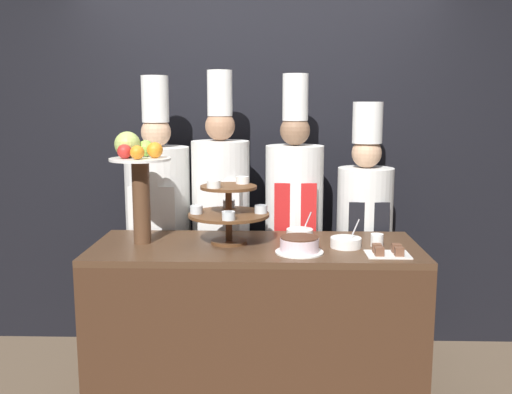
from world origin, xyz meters
TOP-DOWN VIEW (x-y plane):
  - wall_back at (0.00, 1.31)m, footprint 10.00×0.06m
  - buffet_counter at (0.00, 0.35)m, footprint 1.79×0.69m
  - tiered_stand at (-0.15, 0.39)m, footprint 0.45×0.45m
  - fruit_pedestal at (-0.65, 0.39)m, footprint 0.33×0.33m
  - cake_round at (0.23, 0.19)m, footprint 0.25×0.25m
  - cup_white at (0.66, 0.34)m, footprint 0.07×0.07m
  - cake_square_tray at (0.68, 0.16)m, footprint 0.22×0.17m
  - serving_bowl_near at (0.49, 0.31)m, footprint 0.17×0.17m
  - serving_bowl_far at (0.25, 0.52)m, footprint 0.15×0.15m
  - chef_left at (-0.65, 0.92)m, footprint 0.42×0.42m
  - chef_center_left at (-0.24, 0.92)m, footprint 0.37×0.37m
  - chef_center_right at (0.23, 0.92)m, footprint 0.37×0.37m
  - chef_right at (0.69, 0.92)m, footprint 0.36×0.36m

SIDE VIEW (x-z plane):
  - buffet_counter at x=0.00m, z-range 0.00..0.95m
  - chef_right at x=0.69m, z-range 0.08..1.80m
  - cake_square_tray at x=0.68m, z-range 0.95..1.00m
  - serving_bowl_far at x=0.25m, z-range 0.90..1.05m
  - serving_bowl_near at x=0.49m, z-range 0.90..1.06m
  - cup_white at x=0.66m, z-range 0.95..1.02m
  - cake_round at x=0.23m, z-range 0.95..1.04m
  - chef_left at x=-0.65m, z-range 0.05..1.94m
  - chef_center_right at x=0.23m, z-range 0.06..1.96m
  - chef_center_left at x=-0.24m, z-range 0.07..1.99m
  - tiered_stand at x=-0.15m, z-range 0.97..1.33m
  - fruit_pedestal at x=-0.65m, z-range 1.05..1.67m
  - wall_back at x=0.00m, z-range 0.00..2.80m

